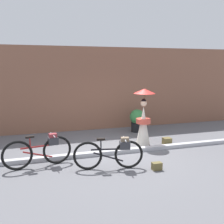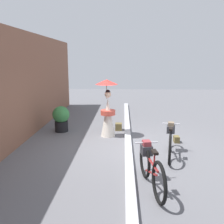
% 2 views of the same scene
% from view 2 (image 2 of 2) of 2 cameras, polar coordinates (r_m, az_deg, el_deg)
% --- Properties ---
extents(ground_plane, '(30.00, 30.00, 0.00)m').
position_cam_2_polar(ground_plane, '(7.45, 3.70, -8.15)').
color(ground_plane, slate).
extents(building_wall, '(14.00, 0.40, 3.44)m').
position_cam_2_polar(building_wall, '(7.78, -22.54, 4.89)').
color(building_wall, brown).
rests_on(building_wall, ground_plane).
extents(sidewalk_curb, '(14.00, 0.20, 0.12)m').
position_cam_2_polar(sidewalk_curb, '(7.43, 3.70, -7.71)').
color(sidewalk_curb, '#B2B2B7').
rests_on(sidewalk_curb, ground_plane).
extents(bicycle_near_officer, '(1.80, 0.49, 0.87)m').
position_cam_2_polar(bicycle_near_officer, '(5.19, 8.75, -12.10)').
color(bicycle_near_officer, black).
rests_on(bicycle_near_officer, ground_plane).
extents(bicycle_far_side, '(1.80, 0.53, 0.84)m').
position_cam_2_polar(bicycle_far_side, '(6.92, 13.15, -6.20)').
color(bicycle_far_side, black).
rests_on(bicycle_far_side, ground_plane).
extents(person_with_parasol, '(0.73, 0.73, 1.91)m').
position_cam_2_polar(person_with_parasol, '(8.32, -0.99, 0.65)').
color(person_with_parasol, silver).
rests_on(person_with_parasol, ground_plane).
extents(potted_plant_by_door, '(0.62, 0.60, 0.92)m').
position_cam_2_polar(potted_plant_by_door, '(9.15, -11.44, -1.25)').
color(potted_plant_by_door, black).
rests_on(potted_plant_by_door, ground_plane).
extents(backpack_on_pavement, '(0.27, 0.24, 0.26)m').
position_cam_2_polar(backpack_on_pavement, '(9.20, 1.56, -3.33)').
color(backpack_on_pavement, brown).
rests_on(backpack_on_pavement, ground_plane).
extents(backpack_spare, '(0.25, 0.16, 0.20)m').
position_cam_2_polar(backpack_spare, '(8.13, 14.52, -6.00)').
color(backpack_spare, brown).
rests_on(backpack_spare, ground_plane).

